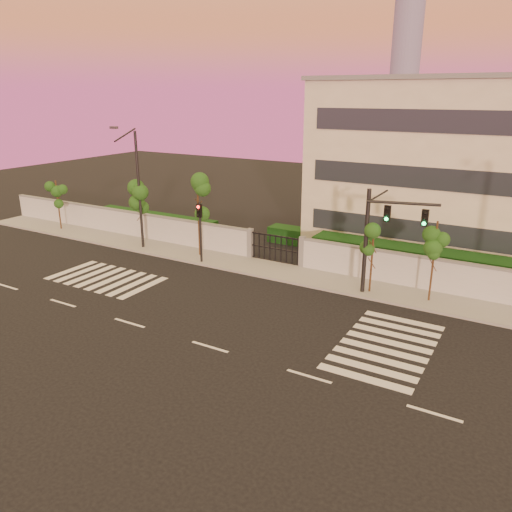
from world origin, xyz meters
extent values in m
plane|color=black|center=(0.00, 0.00, 0.00)|extent=(120.00, 120.00, 0.00)
cube|color=gray|center=(0.00, 10.50, 0.07)|extent=(60.00, 3.00, 0.15)
cube|color=#B0B2B8|center=(-17.50, 12.00, 1.00)|extent=(25.00, 0.30, 2.00)
cube|color=slate|center=(-17.50, 12.00, 2.06)|extent=(25.00, 0.36, 0.12)
cube|color=slate|center=(-5.00, 12.00, 1.10)|extent=(0.35, 0.35, 2.20)
cube|color=slate|center=(-1.00, 12.00, 1.10)|extent=(0.35, 0.35, 2.20)
cube|color=#123810|center=(9.00, 14.50, 0.90)|extent=(20.00, 2.00, 1.80)
cube|color=#123810|center=(-16.00, 14.50, 0.70)|extent=(12.00, 1.80, 1.40)
cube|color=#123810|center=(-3.00, 17.00, 0.60)|extent=(6.00, 1.50, 1.20)
cube|color=beige|center=(9.00, 22.00, 6.00)|extent=(24.00, 12.00, 12.00)
cube|color=#262D38|center=(9.00, 15.98, 2.50)|extent=(22.00, 0.08, 1.40)
cube|color=#262D38|center=(9.00, 15.98, 6.00)|extent=(22.00, 0.08, 1.40)
cube|color=#262D38|center=(9.00, 15.98, 9.50)|extent=(22.00, 0.08, 1.40)
cube|color=slate|center=(9.00, 22.00, 12.10)|extent=(24.40, 12.40, 0.30)
cylinder|color=slate|center=(-65.00, 280.00, 55.00)|extent=(16.00, 16.00, 110.00)
cube|color=silver|center=(-14.00, 4.00, 0.01)|extent=(0.50, 4.00, 0.02)
cube|color=silver|center=(-13.10, 4.00, 0.01)|extent=(0.50, 4.00, 0.02)
cube|color=silver|center=(-12.20, 4.00, 0.01)|extent=(0.50, 4.00, 0.02)
cube|color=silver|center=(-11.30, 4.00, 0.01)|extent=(0.50, 4.00, 0.02)
cube|color=silver|center=(-10.40, 4.00, 0.01)|extent=(0.50, 4.00, 0.02)
cube|color=silver|center=(-9.50, 4.00, 0.01)|extent=(0.50, 4.00, 0.02)
cube|color=silver|center=(-8.60, 4.00, 0.01)|extent=(0.50, 4.00, 0.02)
cube|color=silver|center=(-7.70, 4.00, 0.01)|extent=(0.50, 4.00, 0.02)
cube|color=silver|center=(7.00, 1.00, 0.01)|extent=(4.00, 0.50, 0.02)
cube|color=silver|center=(7.00, 1.90, 0.01)|extent=(4.00, 0.50, 0.02)
cube|color=silver|center=(7.00, 2.80, 0.01)|extent=(4.00, 0.50, 0.02)
cube|color=silver|center=(7.00, 3.70, 0.01)|extent=(4.00, 0.50, 0.02)
cube|color=silver|center=(7.00, 4.60, 0.01)|extent=(4.00, 0.50, 0.02)
cube|color=silver|center=(7.00, 5.50, 0.01)|extent=(4.00, 0.50, 0.02)
cube|color=silver|center=(7.00, 6.40, 0.01)|extent=(4.00, 0.50, 0.02)
cube|color=silver|center=(7.00, 7.30, 0.01)|extent=(4.00, 0.50, 0.02)
cube|color=silver|center=(-15.00, 0.00, 0.01)|extent=(2.00, 0.15, 0.01)
cube|color=silver|center=(-10.00, 0.00, 0.01)|extent=(2.00, 0.15, 0.01)
cube|color=silver|center=(-5.00, 0.00, 0.01)|extent=(2.00, 0.15, 0.01)
cube|color=silver|center=(0.00, 0.00, 0.01)|extent=(2.00, 0.15, 0.01)
cube|color=silver|center=(5.00, 0.00, 0.01)|extent=(2.00, 0.15, 0.01)
cube|color=silver|center=(10.00, 0.00, 0.01)|extent=(2.00, 0.15, 0.01)
cylinder|color=#382314|center=(-22.88, 10.50, 2.13)|extent=(0.12, 0.12, 4.25)
sphere|color=#234814|center=(-22.88, 10.50, 3.40)|extent=(1.07, 1.07, 1.07)
sphere|color=#234814|center=(-22.54, 10.69, 2.76)|extent=(0.82, 0.82, 0.82)
sphere|color=#234814|center=(-23.18, 10.35, 2.98)|extent=(0.78, 0.78, 0.78)
cylinder|color=#382314|center=(-13.61, 10.44, 2.45)|extent=(0.13, 0.13, 4.90)
sphere|color=#234814|center=(-13.61, 10.44, 3.92)|extent=(1.16, 1.16, 1.16)
sphere|color=#234814|center=(-13.24, 10.65, 3.18)|extent=(0.89, 0.89, 0.89)
sphere|color=#234814|center=(-13.93, 10.28, 3.43)|extent=(0.84, 0.84, 0.84)
cylinder|color=#382314|center=(-8.36, 10.60, 2.90)|extent=(0.13, 0.13, 5.81)
sphere|color=#234814|center=(-8.36, 10.60, 4.65)|extent=(1.18, 1.18, 1.18)
sphere|color=#234814|center=(-7.98, 10.82, 3.77)|extent=(0.90, 0.90, 0.90)
sphere|color=#234814|center=(-8.68, 10.44, 4.06)|extent=(0.86, 0.86, 0.86)
cylinder|color=#382314|center=(4.31, 9.97, 2.07)|extent=(0.11, 0.11, 4.13)
sphere|color=#234814|center=(4.31, 9.97, 3.31)|extent=(1.04, 1.04, 1.04)
sphere|color=#234814|center=(4.64, 10.16, 2.69)|extent=(0.80, 0.80, 0.80)
sphere|color=#234814|center=(4.03, 9.82, 2.89)|extent=(0.76, 0.76, 0.76)
cylinder|color=#382314|center=(7.59, 10.36, 2.34)|extent=(0.11, 0.11, 4.68)
sphere|color=#234814|center=(7.59, 10.36, 3.74)|extent=(1.00, 1.00, 1.00)
sphere|color=#234814|center=(7.90, 10.54, 3.04)|extent=(0.76, 0.76, 0.76)
sphere|color=#234814|center=(7.31, 10.22, 3.28)|extent=(0.73, 0.73, 0.73)
cylinder|color=black|center=(3.95, 9.74, 3.09)|extent=(0.24, 0.24, 6.18)
cylinder|color=black|center=(5.85, 9.74, 5.58)|extent=(3.70, 1.10, 0.16)
cube|color=black|center=(5.05, 9.69, 4.93)|extent=(0.35, 0.18, 0.90)
sphere|color=#0CF259|center=(5.05, 9.58, 4.65)|extent=(0.20, 0.20, 0.20)
cube|color=black|center=(7.04, 9.69, 4.93)|extent=(0.35, 0.18, 0.90)
sphere|color=#0CF259|center=(7.04, 9.58, 4.65)|extent=(0.20, 0.20, 0.20)
cylinder|color=black|center=(-7.36, 9.43, 2.14)|extent=(0.15, 0.15, 4.28)
cube|color=black|center=(-7.36, 9.38, 3.71)|extent=(0.33, 0.17, 0.86)
sphere|color=red|center=(-7.36, 9.27, 3.98)|extent=(0.19, 0.19, 0.19)
cylinder|color=black|center=(-13.16, 9.99, 4.32)|extent=(0.19, 0.19, 8.63)
cylinder|color=black|center=(-13.16, 9.02, 8.42)|extent=(0.11, 2.06, 0.84)
cube|color=#3F3F44|center=(-13.16, 8.05, 8.96)|extent=(0.54, 0.27, 0.16)
camera|label=1|loc=(12.16, -16.67, 11.15)|focal=35.00mm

